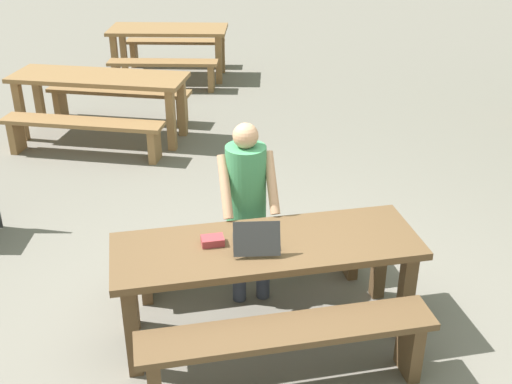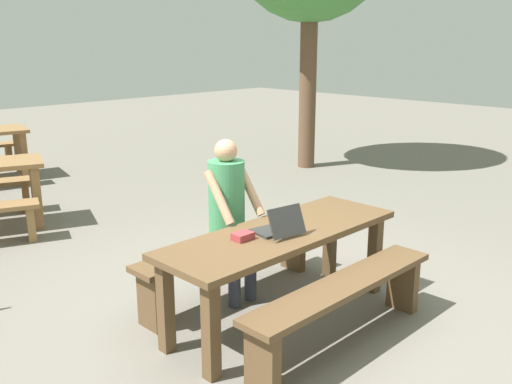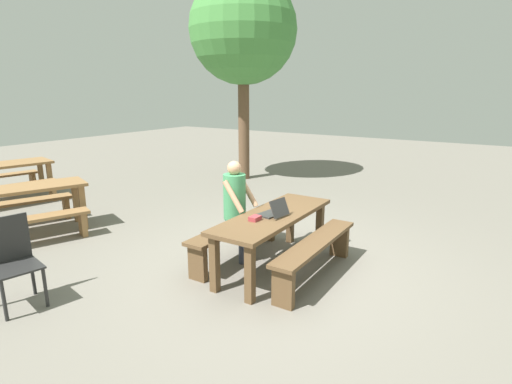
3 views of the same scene
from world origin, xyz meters
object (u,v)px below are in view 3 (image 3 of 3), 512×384
at_px(laptop, 274,212).
at_px(small_pouch, 255,218).
at_px(plastic_chair, 13,260).
at_px(picnic_table_front, 274,222).
at_px(picnic_table_mid, 3,170).
at_px(picnic_table_rear, 14,196).
at_px(tree_left, 243,31).
at_px(person_seated, 237,203).

distance_m(laptop, small_pouch, 0.29).
bearing_deg(plastic_chair, laptop, -28.98).
xyz_separation_m(picnic_table_front, plastic_chair, (-2.25, 1.83, -0.10)).
bearing_deg(picnic_table_mid, picnic_table_rear, -99.82).
height_order(small_pouch, tree_left, tree_left).
bearing_deg(small_pouch, picnic_table_rear, 101.54).
relative_size(person_seated, picnic_table_rear, 0.62).
bearing_deg(person_seated, tree_left, 33.05).
xyz_separation_m(picnic_table_mid, tree_left, (4.41, -2.93, 2.93)).
bearing_deg(plastic_chair, picnic_table_rear, 73.81).
bearing_deg(laptop, plastic_chair, -32.25).
bearing_deg(plastic_chair, tree_left, 24.77).
height_order(picnic_table_mid, tree_left, tree_left).
relative_size(picnic_table_front, laptop, 5.74).
bearing_deg(picnic_table_mid, picnic_table_front, -75.53).
distance_m(person_seated, tree_left, 5.83).
distance_m(laptop, picnic_table_mid, 6.30).
bearing_deg(laptop, person_seated, -86.66).
height_order(small_pouch, picnic_table_rear, same).
bearing_deg(picnic_table_front, person_seated, 93.00).
distance_m(picnic_table_mid, tree_left, 6.05).
bearing_deg(plastic_chair, picnic_table_front, -27.32).
bearing_deg(tree_left, picnic_table_front, -141.98).
xyz_separation_m(small_pouch, person_seated, (0.32, 0.48, 0.04)).
bearing_deg(picnic_table_front, plastic_chair, 140.92).
distance_m(person_seated, picnic_table_rear, 3.56).
relative_size(picnic_table_front, person_seated, 1.51).
relative_size(laptop, plastic_chair, 0.37).
height_order(plastic_chair, picnic_table_mid, plastic_chair).
relative_size(picnic_table_front, picnic_table_mid, 1.06).
bearing_deg(laptop, tree_left, -133.66).
bearing_deg(person_seated, small_pouch, -123.42).
distance_m(small_pouch, picnic_table_rear, 3.95).
xyz_separation_m(picnic_table_front, laptop, (-0.08, -0.04, 0.17)).
height_order(plastic_chair, picnic_table_rear, plastic_chair).
relative_size(picnic_table_front, small_pouch, 13.83).
relative_size(laptop, small_pouch, 2.41).
relative_size(person_seated, plastic_chair, 1.41).
bearing_deg(person_seated, picnic_table_mid, 91.20).
distance_m(plastic_chair, picnic_table_mid, 4.91).
relative_size(small_pouch, tree_left, 0.03).
distance_m(laptop, tree_left, 6.17).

